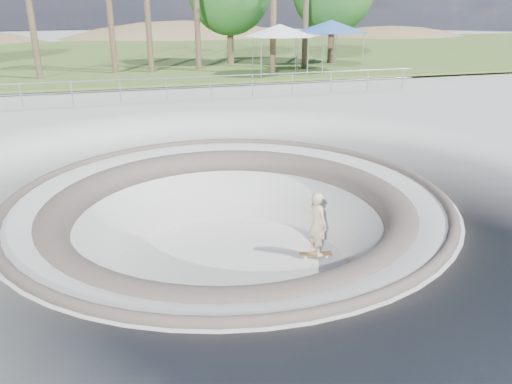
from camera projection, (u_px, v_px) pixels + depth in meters
ground at (229, 196)px, 11.75m from camera, size 180.00×180.00×0.00m
skate_bowl at (230, 265)px, 12.39m from camera, size 14.00×14.00×4.10m
grass_strip at (136, 55)px, 42.20m from camera, size 180.00×36.00×0.12m
distant_hills at (158, 94)px, 66.55m from camera, size 103.20×45.00×28.60m
safety_railing at (166, 89)px, 22.28m from camera, size 25.00×0.06×1.03m
skateboard at (316, 254)px, 12.93m from camera, size 0.87×0.41×0.09m
skater at (317, 224)px, 12.62m from camera, size 0.56×0.70×1.68m
canopy_white at (280, 30)px, 28.85m from camera, size 5.69×5.69×2.89m
canopy_blue at (331, 26)px, 30.27m from camera, size 5.99×5.99×3.07m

